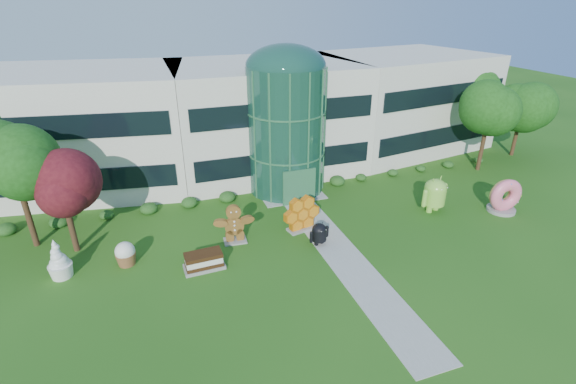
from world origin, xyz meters
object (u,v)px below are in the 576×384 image
object	(u,v)px
android_green	(435,193)
android_black	(319,233)
gingerbread	(234,223)
donut	(504,195)

from	to	relation	value
android_green	android_black	distance (m)	9.96
gingerbread	android_black	bearing A→B (deg)	-18.57
donut	android_green	bearing A→B (deg)	165.67
android_green	gingerbread	xyz separation A→B (m)	(-14.84, 0.62, -0.14)
donut	gingerbread	size ratio (longest dim) A/B	0.90
android_black	donut	distance (m)	14.61
android_green	gingerbread	world-z (taller)	android_green
android_black	android_green	bearing A→B (deg)	-6.21
android_black	gingerbread	xyz separation A→B (m)	(-5.02, 2.13, 0.47)
android_green	android_black	size ratio (longest dim) A/B	1.69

